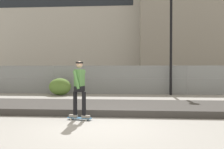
# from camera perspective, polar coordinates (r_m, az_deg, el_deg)

# --- Properties ---
(ground_plane) EXTENTS (120.00, 120.00, 0.00)m
(ground_plane) POSITION_cam_1_polar(r_m,az_deg,el_deg) (7.32, -2.42, -11.78)
(ground_plane) COLOR gray
(gravel_berm) EXTENTS (14.77, 3.02, 0.25)m
(gravel_berm) POSITION_cam_1_polar(r_m,az_deg,el_deg) (10.23, -0.36, -7.30)
(gravel_berm) COLOR #3D3A38
(gravel_berm) RESTS_ON ground_plane
(skateboard) EXTENTS (0.82, 0.36, 0.07)m
(skateboard) POSITION_cam_1_polar(r_m,az_deg,el_deg) (8.41, -7.27, -9.65)
(skateboard) COLOR #2D608C
(skateboard) RESTS_ON ground_plane
(skater) EXTENTS (0.73, 0.62, 1.83)m
(skater) POSITION_cam_1_polar(r_m,az_deg,el_deg) (8.28, -7.29, -2.44)
(skater) COLOR gray
(skater) RESTS_ON skateboard
(chain_fence) EXTENTS (26.32, 0.06, 1.85)m
(chain_fence) POSITION_cam_1_polar(r_m,az_deg,el_deg) (16.59, 1.56, -1.16)
(chain_fence) COLOR gray
(chain_fence) RESTS_ON ground_plane
(street_lamp) EXTENTS (0.44, 0.44, 6.58)m
(street_lamp) POSITION_cam_1_polar(r_m,az_deg,el_deg) (16.49, 13.07, 9.88)
(street_lamp) COLOR black
(street_lamp) RESTS_ON ground_plane
(parked_car_near) EXTENTS (4.46, 2.06, 1.66)m
(parked_car_near) POSITION_cam_1_polar(r_m,az_deg,el_deg) (21.21, -12.22, -0.90)
(parked_car_near) COLOR #474C54
(parked_car_near) RESTS_ON ground_plane
(parked_car_mid) EXTENTS (4.54, 2.24, 1.66)m
(parked_car_mid) POSITION_cam_1_polar(r_m,az_deg,el_deg) (19.96, 3.56, -1.01)
(parked_car_mid) COLOR maroon
(parked_car_mid) RESTS_ON ground_plane
(parked_car_far) EXTENTS (4.48, 2.10, 1.66)m
(parked_car_far) POSITION_cam_1_polar(r_m,az_deg,el_deg) (20.78, 19.69, -0.99)
(parked_car_far) COLOR silver
(parked_car_far) RESTS_ON ground_plane
(library_building) EXTENTS (29.54, 14.74, 22.54)m
(library_building) POSITION_cam_1_polar(r_m,az_deg,el_deg) (54.88, -9.89, 11.43)
(library_building) COLOR #B2AFA8
(library_building) RESTS_ON ground_plane
(office_block) EXTENTS (22.55, 12.84, 24.84)m
(office_block) POSITION_cam_1_polar(r_m,az_deg,el_deg) (50.52, 19.42, 13.58)
(office_block) COLOR gray
(office_block) RESTS_ON ground_plane
(shrub_left) EXTENTS (1.37, 1.12, 1.06)m
(shrub_left) POSITION_cam_1_polar(r_m,az_deg,el_deg) (16.18, -11.56, -2.69)
(shrub_left) COLOR #567A33
(shrub_left) RESTS_ON ground_plane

